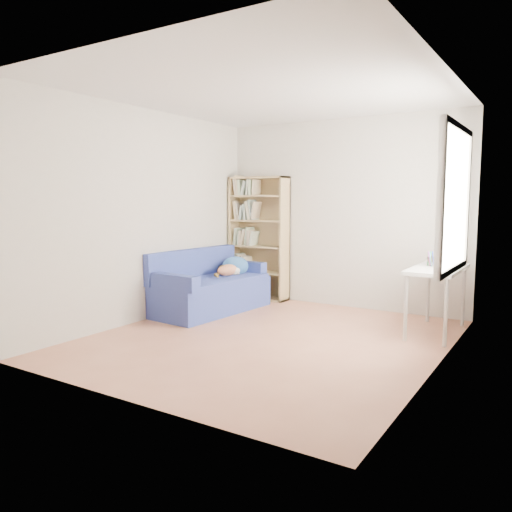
{
  "coord_description": "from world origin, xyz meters",
  "views": [
    {
      "loc": [
        2.68,
        -4.52,
        1.5
      ],
      "look_at": [
        -0.35,
        0.31,
        0.85
      ],
      "focal_mm": 35.0,
      "sensor_mm": 36.0,
      "label": 1
    }
  ],
  "objects": [
    {
      "name": "pen_cup",
      "position": [
        1.39,
        1.27,
        0.81
      ],
      "size": [
        0.09,
        0.09,
        0.17
      ],
      "color": "white",
      "rests_on": "desk"
    },
    {
      "name": "desk",
      "position": [
        1.48,
        1.2,
        0.67
      ],
      "size": [
        0.5,
        1.1,
        0.75
      ],
      "color": "silver",
      "rests_on": "ground"
    },
    {
      "name": "ground",
      "position": [
        0.0,
        0.0,
        0.0
      ],
      "size": [
        4.0,
        4.0,
        0.0
      ],
      "primitive_type": "plane",
      "color": "#A6654B",
      "rests_on": "ground"
    },
    {
      "name": "bookshelf",
      "position": [
        -1.25,
        1.84,
        0.85
      ],
      "size": [
        0.92,
        0.29,
        1.83
      ],
      "color": "tan",
      "rests_on": "ground"
    },
    {
      "name": "room_shell",
      "position": [
        0.1,
        0.03,
        1.64
      ],
      "size": [
        3.54,
        4.04,
        2.62
      ],
      "color": "silver",
      "rests_on": "ground"
    },
    {
      "name": "sofa",
      "position": [
        -1.37,
        0.78,
        0.32
      ],
      "size": [
        0.93,
        1.73,
        0.82
      ],
      "rotation": [
        0.0,
        0.0,
        -0.08
      ],
      "color": "navy",
      "rests_on": "ground"
    }
  ]
}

